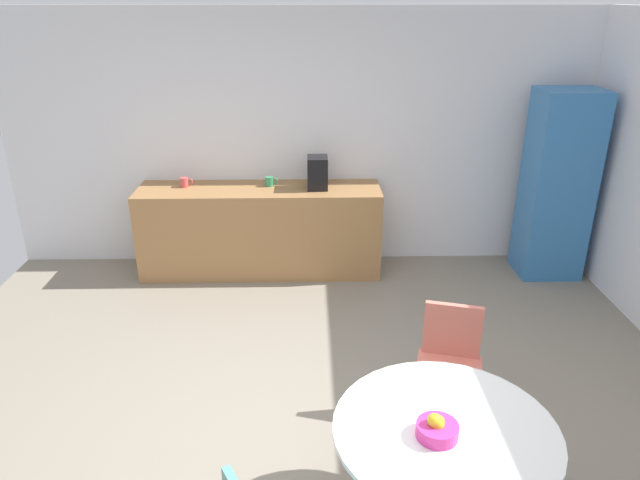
{
  "coord_description": "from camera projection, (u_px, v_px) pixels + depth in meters",
  "views": [
    {
      "loc": [
        0.08,
        -2.9,
        2.7
      ],
      "look_at": [
        0.17,
        1.2,
        0.95
      ],
      "focal_mm": 32.62,
      "sensor_mm": 36.0,
      "label": 1
    }
  ],
  "objects": [
    {
      "name": "coffee_maker",
      "position": [
        317.0,
        173.0,
        5.75
      ],
      "size": [
        0.2,
        0.24,
        0.32
      ],
      "primitive_type": "cube",
      "color": "black",
      "rests_on": "counter_block"
    },
    {
      "name": "round_table",
      "position": [
        444.0,
        448.0,
        2.91
      ],
      "size": [
        1.12,
        1.12,
        0.73
      ],
      "color": "silver",
      "rests_on": "ground_plane"
    },
    {
      "name": "fruit_bowl",
      "position": [
        437.0,
        427.0,
        2.79
      ],
      "size": [
        0.21,
        0.21,
        0.13
      ],
      "color": "#D8338C",
      "rests_on": "round_table"
    },
    {
      "name": "counter_block",
      "position": [
        261.0,
        230.0,
        5.97
      ],
      "size": [
        2.43,
        0.6,
        0.9
      ],
      "primitive_type": "cube",
      "color": "#9E7042",
      "rests_on": "ground_plane"
    },
    {
      "name": "locker_cabinet",
      "position": [
        557.0,
        186.0,
        5.75
      ],
      "size": [
        0.6,
        0.5,
        1.88
      ],
      "primitive_type": "cube",
      "color": "#3372B2",
      "rests_on": "ground_plane"
    },
    {
      "name": "wall_back",
      "position": [
        300.0,
        141.0,
        5.97
      ],
      "size": [
        6.0,
        0.1,
        2.6
      ],
      "primitive_type": "cube",
      "color": "silver",
      "rests_on": "ground_plane"
    },
    {
      "name": "ground_plane",
      "position": [
        298.0,
        450.0,
        3.72
      ],
      "size": [
        6.0,
        6.0,
        0.0
      ],
      "primitive_type": "plane",
      "color": "gray"
    },
    {
      "name": "mug_green",
      "position": [
        270.0,
        181.0,
        5.85
      ],
      "size": [
        0.13,
        0.08,
        0.09
      ],
      "color": "#338C59",
      "rests_on": "counter_block"
    },
    {
      "name": "chair_coral",
      "position": [
        450.0,
        353.0,
        3.81
      ],
      "size": [
        0.52,
        0.52,
        0.83
      ],
      "color": "silver",
      "rests_on": "ground_plane"
    },
    {
      "name": "mug_white",
      "position": [
        185.0,
        182.0,
        5.83
      ],
      "size": [
        0.13,
        0.08,
        0.09
      ],
      "color": "#D84C4C",
      "rests_on": "counter_block"
    }
  ]
}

